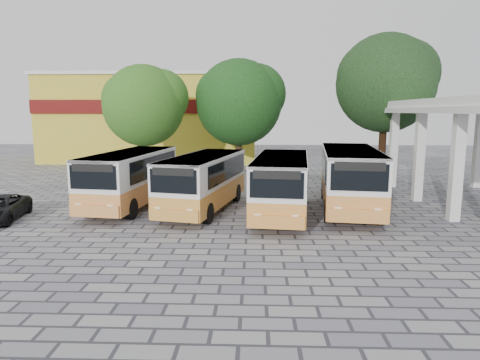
{
  "coord_description": "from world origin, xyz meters",
  "views": [
    {
      "loc": [
        -0.92,
        -16.93,
        4.8
      ],
      "look_at": [
        -1.66,
        3.5,
        1.5
      ],
      "focal_mm": 32.0,
      "sensor_mm": 36.0,
      "label": 1
    }
  ],
  "objects_px": {
    "bus_far_right": "(350,175)",
    "bus_centre_right": "(281,182)",
    "bus_far_left": "(131,175)",
    "bus_centre_left": "(204,179)"
  },
  "relations": [
    {
      "from": "bus_far_right",
      "to": "bus_centre_right",
      "type": "bearing_deg",
      "value": -153.35
    },
    {
      "from": "bus_far_left",
      "to": "bus_far_right",
      "type": "height_order",
      "value": "bus_far_right"
    },
    {
      "from": "bus_far_left",
      "to": "bus_centre_right",
      "type": "xyz_separation_m",
      "value": [
        7.48,
        -1.54,
        -0.02
      ]
    },
    {
      "from": "bus_centre_left",
      "to": "bus_centre_right",
      "type": "relative_size",
      "value": 1.0
    },
    {
      "from": "bus_far_left",
      "to": "bus_centre_right",
      "type": "bearing_deg",
      "value": -4.69
    },
    {
      "from": "bus_far_left",
      "to": "bus_far_right",
      "type": "xyz_separation_m",
      "value": [
        10.87,
        -0.36,
        0.12
      ]
    },
    {
      "from": "bus_centre_left",
      "to": "bus_far_right",
      "type": "bearing_deg",
      "value": 14.98
    },
    {
      "from": "bus_far_left",
      "to": "bus_far_right",
      "type": "relative_size",
      "value": 0.93
    },
    {
      "from": "bus_far_right",
      "to": "bus_far_left",
      "type": "bearing_deg",
      "value": -174.49
    },
    {
      "from": "bus_centre_left",
      "to": "bus_far_right",
      "type": "distance_m",
      "value": 7.1
    }
  ]
}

